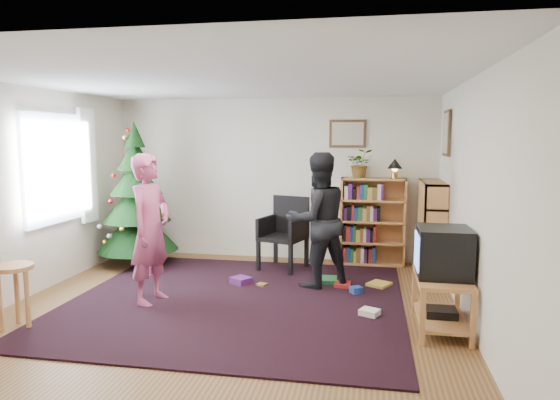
% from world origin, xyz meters
% --- Properties ---
extents(floor, '(5.00, 5.00, 0.00)m').
position_xyz_m(floor, '(0.00, 0.00, 0.00)').
color(floor, brown).
rests_on(floor, ground).
extents(ceiling, '(5.00, 5.00, 0.00)m').
position_xyz_m(ceiling, '(0.00, 0.00, 2.50)').
color(ceiling, white).
rests_on(ceiling, wall_back).
extents(wall_back, '(5.00, 0.02, 2.50)m').
position_xyz_m(wall_back, '(0.00, 2.50, 1.25)').
color(wall_back, silver).
rests_on(wall_back, floor).
extents(wall_front, '(5.00, 0.02, 2.50)m').
position_xyz_m(wall_front, '(0.00, -2.50, 1.25)').
color(wall_front, silver).
rests_on(wall_front, floor).
extents(wall_left, '(0.02, 5.00, 2.50)m').
position_xyz_m(wall_left, '(-2.50, 0.00, 1.25)').
color(wall_left, silver).
rests_on(wall_left, floor).
extents(wall_right, '(0.02, 5.00, 2.50)m').
position_xyz_m(wall_right, '(2.50, 0.00, 1.25)').
color(wall_right, silver).
rests_on(wall_right, floor).
extents(rug, '(3.80, 3.60, 0.02)m').
position_xyz_m(rug, '(0.00, 0.30, 0.01)').
color(rug, black).
rests_on(rug, floor).
extents(window_pane, '(0.04, 1.20, 1.40)m').
position_xyz_m(window_pane, '(-2.47, 0.60, 1.50)').
color(window_pane, silver).
rests_on(window_pane, wall_left).
extents(curtain, '(0.06, 0.35, 1.60)m').
position_xyz_m(curtain, '(-2.43, 1.30, 1.50)').
color(curtain, white).
rests_on(curtain, wall_left).
extents(picture_back, '(0.55, 0.03, 0.42)m').
position_xyz_m(picture_back, '(1.15, 2.48, 1.95)').
color(picture_back, '#4C3319').
rests_on(picture_back, wall_back).
extents(picture_right, '(0.03, 0.50, 0.60)m').
position_xyz_m(picture_right, '(2.48, 1.75, 1.95)').
color(picture_right, '#4C3319').
rests_on(picture_right, wall_right).
extents(christmas_tree, '(1.17, 1.17, 2.13)m').
position_xyz_m(christmas_tree, '(-1.89, 1.67, 0.89)').
color(christmas_tree, '#3F2816').
rests_on(christmas_tree, rug).
extents(bookshelf_back, '(0.95, 0.30, 1.30)m').
position_xyz_m(bookshelf_back, '(1.55, 2.34, 0.66)').
color(bookshelf_back, '#C48246').
rests_on(bookshelf_back, floor).
extents(bookshelf_right, '(0.30, 0.95, 1.30)m').
position_xyz_m(bookshelf_right, '(2.34, 1.90, 0.66)').
color(bookshelf_right, '#C48246').
rests_on(bookshelf_right, floor).
extents(tv_stand, '(0.50, 0.90, 0.55)m').
position_xyz_m(tv_stand, '(2.22, -0.17, 0.33)').
color(tv_stand, '#C48246').
rests_on(tv_stand, floor).
extents(crt_tv, '(0.51, 0.55, 0.48)m').
position_xyz_m(crt_tv, '(2.22, -0.17, 0.79)').
color(crt_tv, black).
rests_on(crt_tv, tv_stand).
extents(armchair, '(0.72, 0.73, 1.04)m').
position_xyz_m(armchair, '(0.29, 1.88, 0.57)').
color(armchair, black).
rests_on(armchair, rug).
extents(stool, '(0.39, 0.39, 0.65)m').
position_xyz_m(stool, '(-1.95, -0.89, 0.50)').
color(stool, '#C48246').
rests_on(stool, floor).
extents(person_standing, '(0.51, 0.68, 1.72)m').
position_xyz_m(person_standing, '(-0.95, 0.09, 0.86)').
color(person_standing, '#B0466F').
rests_on(person_standing, rug).
extents(person_by_chair, '(1.05, 0.99, 1.71)m').
position_xyz_m(person_by_chair, '(0.86, 1.06, 0.86)').
color(person_by_chair, black).
rests_on(person_by_chair, rug).
extents(potted_plant, '(0.41, 0.37, 0.42)m').
position_xyz_m(potted_plant, '(1.35, 2.34, 1.51)').
color(potted_plant, gray).
rests_on(potted_plant, bookshelf_back).
extents(table_lamp, '(0.22, 0.22, 0.29)m').
position_xyz_m(table_lamp, '(1.85, 2.34, 1.49)').
color(table_lamp, '#A57F33').
rests_on(table_lamp, bookshelf_back).
extents(floor_clutter, '(1.96, 1.35, 0.08)m').
position_xyz_m(floor_clutter, '(0.96, 0.88, 0.04)').
color(floor_clutter, '#A51E19').
rests_on(floor_clutter, rug).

